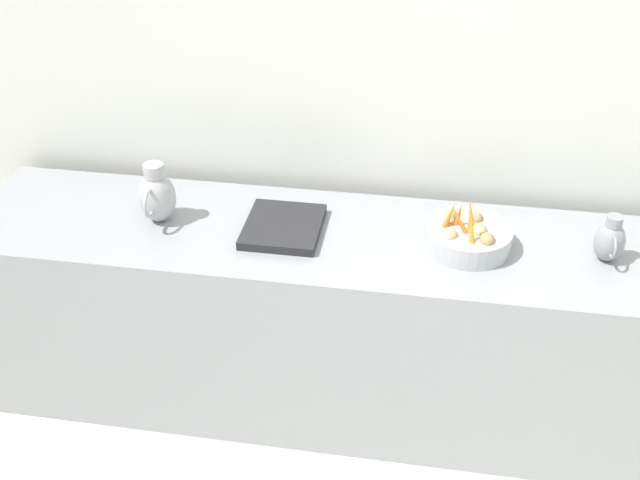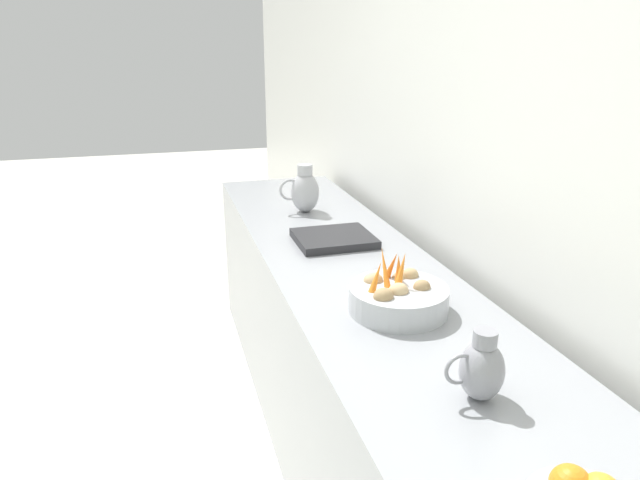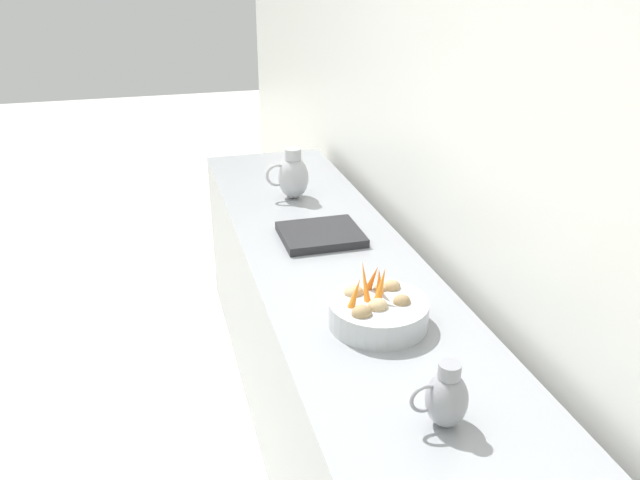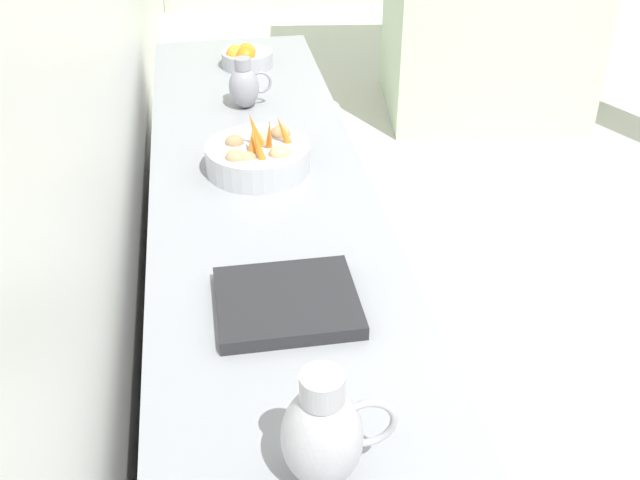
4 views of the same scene
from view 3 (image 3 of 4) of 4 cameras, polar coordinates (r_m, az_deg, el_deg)
name	(u,v)px [view 3 (image 3 of 4)]	position (r m, az deg, el deg)	size (l,w,h in m)	color
tile_wall_left	(549,149)	(2.05, 19.24, 7.48)	(0.10, 9.06, 3.00)	silver
prep_counter	(345,373)	(2.74, 2.16, -11.46)	(0.69, 3.35, 0.89)	gray
vegetable_colander	(378,311)	(2.19, 5.04, -6.12)	(0.33, 0.33, 0.21)	#ADAFB5
metal_pitcher_tall	(293,176)	(3.25, -2.37, 5.58)	(0.21, 0.15, 0.25)	#A3A3A8
metal_pitcher_short	(446,397)	(1.78, 10.89, -13.28)	(0.16, 0.11, 0.19)	gray
counter_sink_basin	(321,234)	(2.82, 0.07, 0.48)	(0.34, 0.30, 0.04)	#232326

